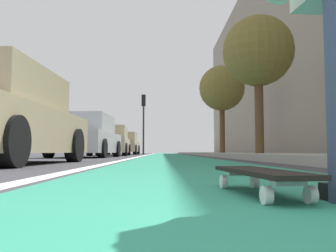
% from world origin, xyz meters
% --- Properties ---
extents(ground_plane, '(80.00, 80.00, 0.00)m').
position_xyz_m(ground_plane, '(10.00, 0.00, 0.00)').
color(ground_plane, '#38383D').
extents(bike_lane_paint, '(56.00, 2.19, 0.00)m').
position_xyz_m(bike_lane_paint, '(24.00, 0.00, 0.00)').
color(bike_lane_paint, '#288466').
rests_on(bike_lane_paint, ground).
extents(lane_stripe_white, '(52.00, 0.16, 0.01)m').
position_xyz_m(lane_stripe_white, '(20.00, 1.25, 0.00)').
color(lane_stripe_white, silver).
rests_on(lane_stripe_white, ground).
extents(sidewalk_curb, '(52.00, 3.20, 0.15)m').
position_xyz_m(sidewalk_curb, '(18.00, -3.21, 0.07)').
color(sidewalk_curb, '#9E9B93').
rests_on(sidewalk_curb, ground).
extents(building_facade, '(40.00, 1.20, 12.49)m').
position_xyz_m(building_facade, '(22.00, -6.38, 6.24)').
color(building_facade, gray).
rests_on(building_facade, ground).
extents(skateboard, '(0.86, 0.28, 0.11)m').
position_xyz_m(skateboard, '(0.95, -0.09, 0.09)').
color(skateboard, white).
rests_on(skateboard, ground).
extents(parked_car_mid, '(4.22, 2.05, 1.46)m').
position_xyz_m(parked_car_mid, '(11.87, 2.97, 0.69)').
color(parked_car_mid, '#B7B7BC').
rests_on(parked_car_mid, ground).
extents(parked_car_far, '(4.27, 1.93, 1.46)m').
position_xyz_m(parked_car_far, '(17.51, 2.93, 0.69)').
color(parked_car_far, tan).
rests_on(parked_car_far, ground).
extents(parked_car_end, '(4.28, 2.01, 1.49)m').
position_xyz_m(parked_car_end, '(24.28, 2.97, 0.72)').
color(parked_car_end, tan).
rests_on(parked_car_end, ground).
extents(traffic_light, '(0.33, 0.28, 4.20)m').
position_xyz_m(traffic_light, '(24.66, 1.65, 2.91)').
color(traffic_light, '#2D2D2D').
rests_on(traffic_light, ground).
extents(street_tree_mid, '(2.32, 2.32, 4.67)m').
position_xyz_m(street_tree_mid, '(10.99, -2.81, 3.47)').
color(street_tree_mid, brown).
rests_on(street_tree_mid, ground).
extents(street_tree_far, '(2.39, 2.39, 4.75)m').
position_xyz_m(street_tree_far, '(18.24, -2.81, 3.52)').
color(street_tree_far, brown).
rests_on(street_tree_far, ground).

